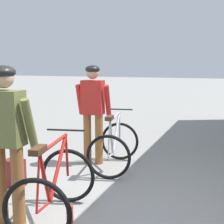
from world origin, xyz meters
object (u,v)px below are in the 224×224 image
object	(u,v)px
bicycle_near_red	(54,188)
backpack_on_platform	(15,173)
cyclist_far_in_red	(93,106)
water_bottle_near_the_bikes	(70,216)
bicycle_far_silver	(114,146)
cyclist_near_in_olive	(6,132)

from	to	relation	value
bicycle_near_red	backpack_on_platform	size ratio (longest dim) A/B	3.00
cyclist_far_in_red	water_bottle_near_the_bikes	distance (m)	2.41
cyclist_far_in_red	backpack_on_platform	world-z (taller)	cyclist_far_in_red
backpack_on_platform	bicycle_far_silver	bearing A→B (deg)	42.55
cyclist_far_in_red	backpack_on_platform	distance (m)	1.76
cyclist_near_in_olive	bicycle_far_silver	xyz separation A→B (m)	(0.41, 2.15, -0.65)
water_bottle_near_the_bikes	cyclist_far_in_red	bearing A→B (deg)	108.46
bicycle_far_silver	water_bottle_near_the_bikes	bearing A→B (deg)	-83.08
backpack_on_platform	cyclist_far_in_red	bearing A→B (deg)	59.56
cyclist_far_in_red	bicycle_near_red	bearing A→B (deg)	-76.63
cyclist_near_in_olive	backpack_on_platform	world-z (taller)	cyclist_near_in_olive
bicycle_near_red	bicycle_far_silver	bearing A→B (deg)	90.84
cyclist_near_in_olive	backpack_on_platform	xyz separation A→B (m)	(-0.66, 0.88, -0.85)
cyclist_near_in_olive	bicycle_near_red	size ratio (longest dim) A/B	1.47
bicycle_near_red	water_bottle_near_the_bikes	distance (m)	0.35
bicycle_near_red	bicycle_far_silver	world-z (taller)	same
cyclist_far_in_red	backpack_on_platform	xyz separation A→B (m)	(-0.61, -1.41, -0.85)
backpack_on_platform	water_bottle_near_the_bikes	xyz separation A→B (m)	(1.31, -0.70, -0.08)
cyclist_near_in_olive	cyclist_far_in_red	world-z (taller)	same
cyclist_far_in_red	bicycle_near_red	xyz separation A→B (m)	(0.49, -2.08, -0.65)
bicycle_near_red	backpack_on_platform	distance (m)	1.31
cyclist_near_in_olive	backpack_on_platform	bearing A→B (deg)	126.79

